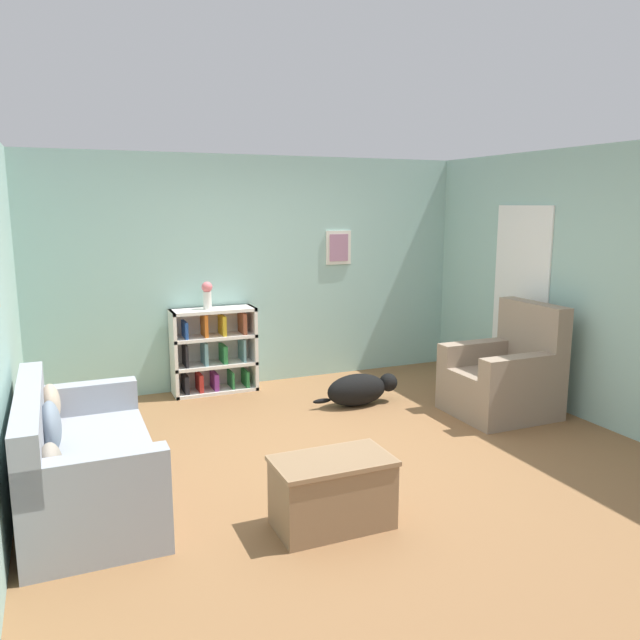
% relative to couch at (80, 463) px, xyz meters
% --- Properties ---
extents(ground_plane, '(14.00, 14.00, 0.00)m').
position_rel_couch_xyz_m(ground_plane, '(2.07, 0.27, -0.32)').
color(ground_plane, brown).
extents(wall_back, '(5.60, 0.13, 2.60)m').
position_rel_couch_xyz_m(wall_back, '(2.08, 2.52, 0.98)').
color(wall_back, '#93BCB2').
rests_on(wall_back, ground_plane).
extents(wall_right, '(0.16, 5.00, 2.60)m').
position_rel_couch_xyz_m(wall_right, '(4.62, 0.28, 0.98)').
color(wall_right, '#93BCB2').
rests_on(wall_right, ground_plane).
extents(couch, '(0.85, 1.71, 0.86)m').
position_rel_couch_xyz_m(couch, '(0.00, 0.00, 0.00)').
color(couch, '#9399A3').
rests_on(couch, ground_plane).
extents(bookshelf, '(0.92, 0.32, 0.94)m').
position_rel_couch_xyz_m(bookshelf, '(1.49, 2.30, 0.14)').
color(bookshelf, silver).
rests_on(bookshelf, ground_plane).
extents(recliner_chair, '(0.93, 0.85, 1.10)m').
position_rel_couch_xyz_m(recliner_chair, '(3.98, 0.44, 0.06)').
color(recliner_chair, gray).
rests_on(recliner_chair, ground_plane).
extents(coffee_table, '(0.77, 0.44, 0.46)m').
position_rel_couch_xyz_m(coffee_table, '(1.49, -0.92, -0.07)').
color(coffee_table, '#846647').
rests_on(coffee_table, ground_plane).
extents(dog, '(0.94, 0.30, 0.34)m').
position_rel_couch_xyz_m(dog, '(2.76, 1.23, -0.15)').
color(dog, black).
rests_on(dog, ground_plane).
extents(vase, '(0.12, 0.12, 0.30)m').
position_rel_couch_xyz_m(vase, '(1.43, 2.28, 0.79)').
color(vase, silver).
rests_on(vase, bookshelf).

